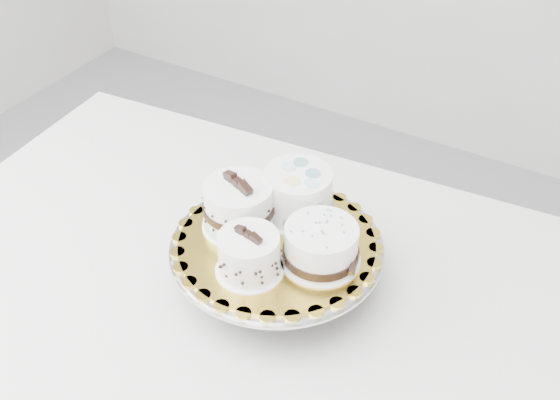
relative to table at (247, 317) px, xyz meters
The scene contains 7 objects.
table is the anchor object (origin of this frame).
cake_stand 0.15m from the table, 32.66° to the left, with size 0.34×0.34×0.09m.
cake_board 0.18m from the table, 32.66° to the left, with size 0.31×0.31×0.00m, color gold.
cake_swirl 0.21m from the table, 49.97° to the right, with size 0.11×0.11×0.08m.
cake_banded 0.21m from the table, 132.37° to the left, with size 0.14×0.14×0.10m.
cake_dots 0.24m from the table, 71.10° to the left, with size 0.13×0.13×0.08m.
cake_ribbon 0.24m from the table, 11.31° to the left, with size 0.14×0.14×0.07m.
Camera 1 is at (0.58, -0.60, 1.58)m, focal length 45.00 mm.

